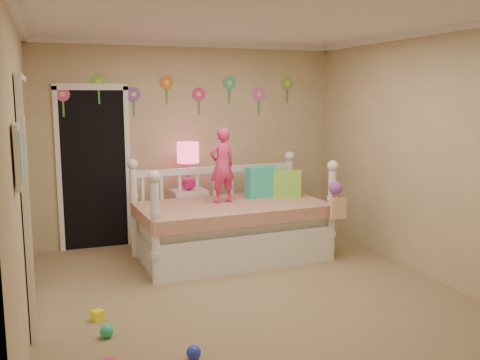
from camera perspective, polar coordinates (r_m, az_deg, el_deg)
name	(u,v)px	position (r m, az deg, el deg)	size (l,w,h in m)	color
floor	(251,296)	(5.29, 1.24, -12.35)	(4.00, 4.50, 0.01)	#7F684C
ceiling	(252,20)	(4.97, 1.35, 16.78)	(4.00, 4.50, 0.01)	white
back_wall	(190,143)	(7.10, -5.35, 3.96)	(4.00, 0.01, 2.60)	tan
left_wall	(21,175)	(4.64, -22.41, 0.50)	(0.01, 4.50, 2.60)	tan
right_wall	(427,155)	(5.99, 19.44, 2.50)	(0.01, 4.50, 2.60)	tan
crown_molding	(252,23)	(4.96, 1.35, 16.44)	(4.00, 4.50, 0.06)	white
daybed	(232,209)	(6.29, -0.90, -3.10)	(2.22, 1.20, 1.21)	white
pillow_turquoise	(261,182)	(6.61, 2.23, -0.21)	(0.38, 0.13, 0.38)	#28CBA6
pillow_lime	(287,183)	(6.68, 5.09, -0.38)	(0.35, 0.13, 0.33)	#88DB42
child	(222,165)	(6.25, -1.93, 1.58)	(0.32, 0.21, 0.89)	#EE3676
nightstand	(189,218)	(6.92, -5.48, -4.03)	(0.44, 0.33, 0.73)	white
table_lamp	(188,158)	(6.79, -5.58, 2.31)	(0.28, 0.28, 0.61)	#D21C85
closet_doorway	(94,167)	(6.90, -15.37, 1.31)	(0.90, 0.04, 2.07)	black
flower_decals	(183,94)	(7.03, -6.12, 9.12)	(3.40, 0.02, 0.50)	#B2668C
mirror_closet	(29,198)	(4.97, -21.64, -1.83)	(0.07, 1.30, 2.10)	white
wall_picture	(18,156)	(3.71, -22.69, 2.37)	(0.05, 0.34, 0.42)	white
hanging_bag	(336,201)	(6.17, 10.25, -2.25)	(0.20, 0.16, 0.36)	beige
toy_scatter	(135,342)	(4.36, -11.23, -16.69)	(0.80, 1.30, 0.11)	#996666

